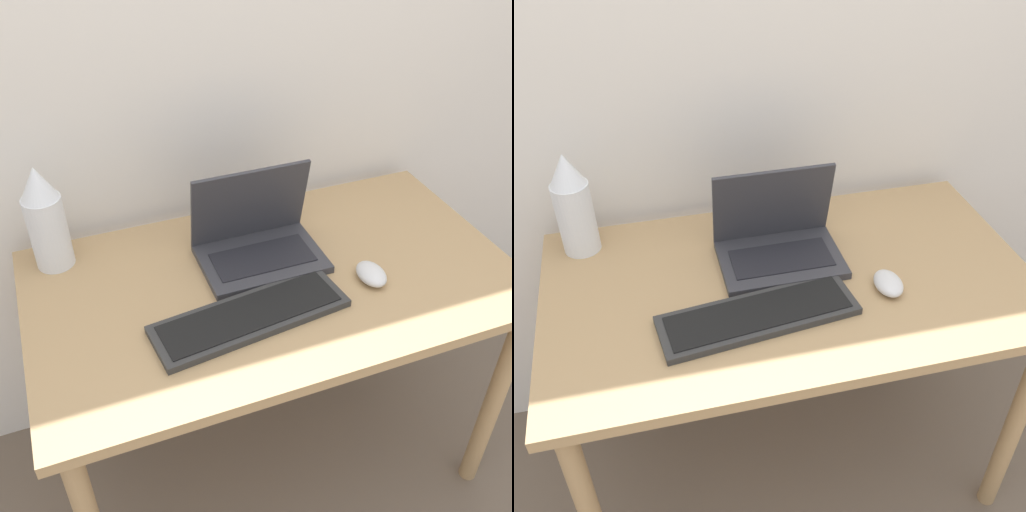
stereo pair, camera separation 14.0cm
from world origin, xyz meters
TOP-DOWN VIEW (x-y plane):
  - wall_back at (0.00, 0.76)m, footprint 6.00×0.05m
  - desk at (0.00, 0.35)m, footprint 1.21×0.69m
  - laptop at (-0.01, 0.45)m, footprint 0.31×0.22m
  - keyboard at (-0.11, 0.23)m, footprint 0.47×0.20m
  - mouse at (0.22, 0.25)m, footprint 0.07×0.10m
  - vase at (-0.50, 0.60)m, footprint 0.09×0.09m

SIDE VIEW (x-z plane):
  - desk at x=0.00m, z-range 0.27..1.02m
  - keyboard at x=-0.11m, z-range 0.74..0.76m
  - mouse at x=0.22m, z-range 0.74..0.78m
  - laptop at x=-0.01m, z-range 0.68..0.91m
  - vase at x=-0.50m, z-range 0.74..1.02m
  - wall_back at x=0.00m, z-range 0.00..2.50m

